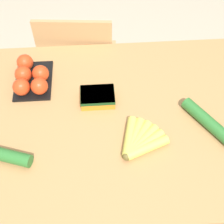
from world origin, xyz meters
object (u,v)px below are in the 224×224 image
(chair, at_px, (80,67))
(carrot_bag, at_px, (98,97))
(cucumber_near, at_px, (208,122))
(banana_bunch, at_px, (139,141))
(tomato_pack, at_px, (31,77))

(chair, height_order, carrot_bag, chair)
(chair, bearing_deg, cucumber_near, 132.62)
(banana_bunch, xyz_separation_m, tomato_pack, (-0.43, 0.35, 0.02))
(chair, bearing_deg, tomato_pack, 70.04)
(banana_bunch, height_order, carrot_bag, carrot_bag)
(chair, xyz_separation_m, tomato_pack, (-0.19, -0.40, 0.34))
(chair, relative_size, carrot_bag, 6.18)
(tomato_pack, bearing_deg, chair, 64.78)
(tomato_pack, bearing_deg, carrot_bag, -22.75)
(banana_bunch, xyz_separation_m, cucumber_near, (0.28, 0.07, 0.01))
(chair, relative_size, banana_bunch, 4.65)
(banana_bunch, relative_size, tomato_pack, 0.80)
(tomato_pack, bearing_deg, cucumber_near, -21.29)
(chair, bearing_deg, carrot_bag, 105.53)
(chair, xyz_separation_m, cucumber_near, (0.52, -0.68, 0.32))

